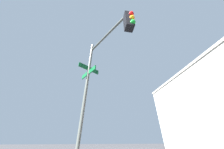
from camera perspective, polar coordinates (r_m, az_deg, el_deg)
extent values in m
cylinder|color=#474C47|center=(4.17, -14.71, -12.08)|extent=(0.12, 0.12, 5.78)
cylinder|color=#474C47|center=(4.84, -3.00, 20.70)|extent=(2.08, 1.36, 0.09)
cube|color=black|center=(4.00, 9.07, 26.92)|extent=(0.28, 0.28, 0.80)
sphere|color=red|center=(4.18, 10.53, 29.89)|extent=(0.18, 0.18, 0.18)
sphere|color=orange|center=(3.96, 10.93, 28.19)|extent=(0.18, 0.18, 0.18)
sphere|color=green|center=(3.75, 11.37, 26.29)|extent=(0.18, 0.18, 0.18)
cube|color=#0F5128|center=(4.67, -12.83, 0.98)|extent=(0.95, 0.62, 0.20)
cube|color=#0F5128|center=(4.79, -12.52, 3.18)|extent=(0.57, 0.87, 0.20)
cube|color=gray|center=(30.22, 46.61, -2.07)|extent=(18.03, 20.39, 0.40)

